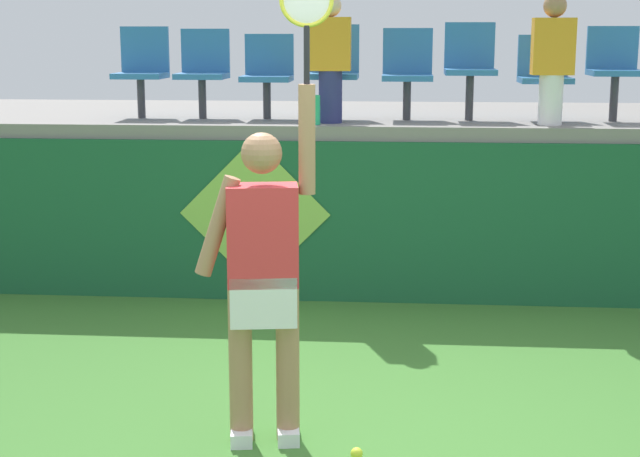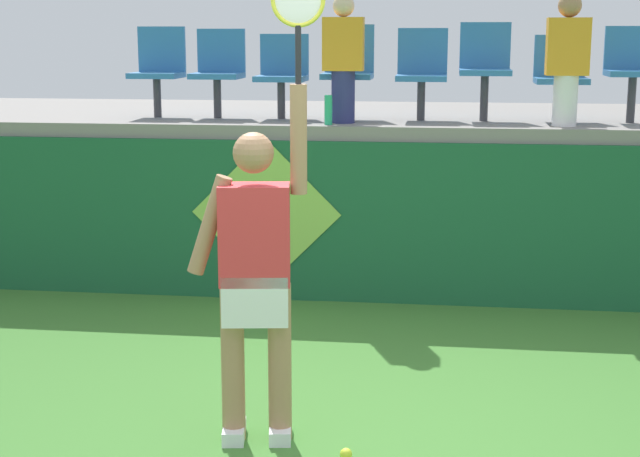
# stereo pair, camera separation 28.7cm
# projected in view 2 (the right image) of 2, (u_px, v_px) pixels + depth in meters

# --- Properties ---
(ground_plane) EXTENTS (40.00, 40.00, 0.00)m
(ground_plane) POSITION_uv_depth(u_px,v_px,m) (336.00, 451.00, 5.25)
(ground_plane) COLOR #3D752D
(court_back_wall) EXTENTS (11.59, 0.20, 1.36)m
(court_back_wall) POSITION_uv_depth(u_px,v_px,m) (378.00, 222.00, 8.07)
(court_back_wall) COLOR #195633
(court_back_wall) RESTS_ON ground_plane
(spectator_platform) EXTENTS (11.59, 2.90, 0.12)m
(spectator_platform) POSITION_uv_depth(u_px,v_px,m) (389.00, 119.00, 9.28)
(spectator_platform) COLOR gray
(spectator_platform) RESTS_ON court_back_wall
(tennis_player) EXTENTS (0.75, 0.31, 2.55)m
(tennis_player) POSITION_uv_depth(u_px,v_px,m) (256.00, 270.00, 5.22)
(tennis_player) COLOR white
(tennis_player) RESTS_ON ground_plane
(tennis_ball) EXTENTS (0.07, 0.07, 0.07)m
(tennis_ball) POSITION_uv_depth(u_px,v_px,m) (346.00, 454.00, 5.14)
(tennis_ball) COLOR #D1E533
(tennis_ball) RESTS_ON ground_plane
(water_bottle) EXTENTS (0.07, 0.07, 0.25)m
(water_bottle) POSITION_uv_depth(u_px,v_px,m) (328.00, 110.00, 8.03)
(water_bottle) COLOR #26B272
(water_bottle) RESTS_ON spectator_platform
(stadium_chair_0) EXTENTS (0.44, 0.42, 0.81)m
(stadium_chair_0) POSITION_uv_depth(u_px,v_px,m) (159.00, 67.00, 8.74)
(stadium_chair_0) COLOR #38383D
(stadium_chair_0) RESTS_ON spectator_platform
(stadium_chair_1) EXTENTS (0.44, 0.42, 0.79)m
(stadium_chair_1) POSITION_uv_depth(u_px,v_px,m) (219.00, 68.00, 8.67)
(stadium_chair_1) COLOR #38383D
(stadium_chair_1) RESTS_ON spectator_platform
(stadium_chair_2) EXTENTS (0.44, 0.42, 0.75)m
(stadium_chair_2) POSITION_uv_depth(u_px,v_px,m) (282.00, 71.00, 8.60)
(stadium_chair_2) COLOR #38383D
(stadium_chair_2) RESTS_ON spectator_platform
(stadium_chair_3) EXTENTS (0.44, 0.42, 0.83)m
(stadium_chair_3) POSITION_uv_depth(u_px,v_px,m) (348.00, 67.00, 8.52)
(stadium_chair_3) COLOR #38383D
(stadium_chair_3) RESTS_ON spectator_platform
(stadium_chair_4) EXTENTS (0.44, 0.42, 0.80)m
(stadium_chair_4) POSITION_uv_depth(u_px,v_px,m) (422.00, 69.00, 8.44)
(stadium_chair_4) COLOR #38383D
(stadium_chair_4) RESTS_ON spectator_platform
(stadium_chair_5) EXTENTS (0.44, 0.42, 0.85)m
(stadium_chair_5) POSITION_uv_depth(u_px,v_px,m) (485.00, 64.00, 8.36)
(stadium_chair_5) COLOR #38383D
(stadium_chair_5) RESTS_ON spectator_platform
(stadium_chair_6) EXTENTS (0.44, 0.42, 0.74)m
(stadium_chair_6) POSITION_uv_depth(u_px,v_px,m) (560.00, 73.00, 8.29)
(stadium_chair_6) COLOR #38383D
(stadium_chair_6) RESTS_ON spectator_platform
(stadium_chair_7) EXTENTS (0.44, 0.42, 0.81)m
(stadium_chair_7) POSITION_uv_depth(u_px,v_px,m) (632.00, 67.00, 8.20)
(stadium_chair_7) COLOR #38383D
(stadium_chair_7) RESTS_ON spectator_platform
(spectator_0) EXTENTS (0.34, 0.20, 1.07)m
(spectator_0) POSITION_uv_depth(u_px,v_px,m) (567.00, 58.00, 7.84)
(spectator_0) COLOR white
(spectator_0) RESTS_ON spectator_platform
(spectator_1) EXTENTS (0.34, 0.20, 1.07)m
(spectator_1) POSITION_uv_depth(u_px,v_px,m) (343.00, 57.00, 8.11)
(spectator_1) COLOR navy
(spectator_1) RESTS_ON spectator_platform
(wall_signage_mount) EXTENTS (1.27, 0.01, 1.38)m
(wall_signage_mount) POSITION_uv_depth(u_px,v_px,m) (267.00, 299.00, 8.22)
(wall_signage_mount) COLOR #195633
(wall_signage_mount) RESTS_ON ground_plane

